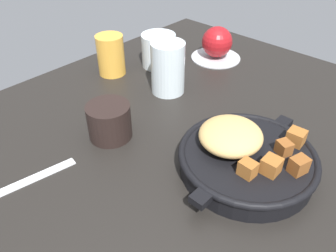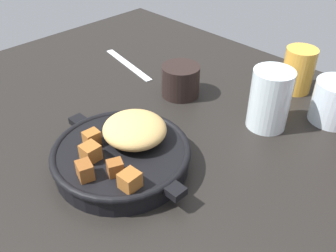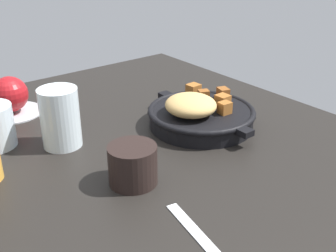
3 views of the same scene
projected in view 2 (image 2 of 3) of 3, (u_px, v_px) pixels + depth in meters
The scene contains 7 objects.
ground_plane at pixel (164, 127), 70.57cm from camera, with size 104.81×80.26×2.40cm, color black.
cast_iron_skillet at pixel (123, 152), 58.51cm from camera, with size 26.20×21.92×7.50cm.
butter_knife at pixel (128, 64), 89.07cm from camera, with size 19.41×1.60×0.36cm, color silver.
water_glass_tall at pixel (270, 99), 65.88cm from camera, with size 7.22×7.22×11.18cm, color silver.
juice_glass_amber at pixel (298, 70), 76.93cm from camera, with size 6.38×6.38×9.35cm, color gold.
water_glass_short at pixel (335, 102), 68.23cm from camera, with size 8.32×8.32×7.95cm, color silver.
coffee_mug_dark at pixel (181, 81), 76.26cm from camera, with size 7.82×7.82×6.47cm, color black.
Camera 2 is at (41.12, -39.57, 40.32)cm, focal length 39.83 mm.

